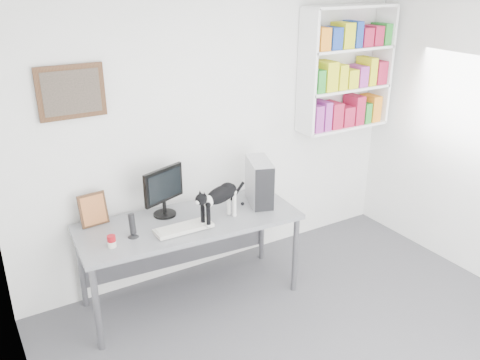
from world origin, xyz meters
The scene contains 11 objects.
room centered at (0.00, 0.00, 1.35)m, with size 4.01×4.01×2.70m.
bookshelf centered at (1.40, 1.85, 1.85)m, with size 1.03×0.28×1.24m, color white.
wall_art centered at (-1.30, 1.97, 1.90)m, with size 0.52×0.04×0.42m, color #4E3219.
desk centered at (-0.55, 1.53, 0.39)m, with size 1.89×0.74×0.79m, color gray.
monitor centered at (-0.69, 1.73, 1.01)m, with size 0.42×0.20×0.45m, color black.
keyboard centered at (-0.67, 1.39, 0.81)m, with size 0.48×0.18×0.04m, color beige.
pc_tower centered at (0.16, 1.53, 0.99)m, with size 0.18×0.41×0.41m, color #A3A3A8.
speaker centered at (-1.06, 1.49, 0.89)m, with size 0.09×0.09×0.21m, color black.
leaning_print centered at (-1.27, 1.86, 0.93)m, with size 0.23×0.09×0.29m, color #4E3219.
soup_can centered at (-1.26, 1.42, 0.84)m, with size 0.07×0.07×0.10m, color #A10D16.
cat centered at (-0.33, 1.37, 0.95)m, with size 0.54×0.14×0.33m, color black, non-canonical shape.
Camera 1 is at (-2.17, -2.03, 2.77)m, focal length 38.00 mm.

